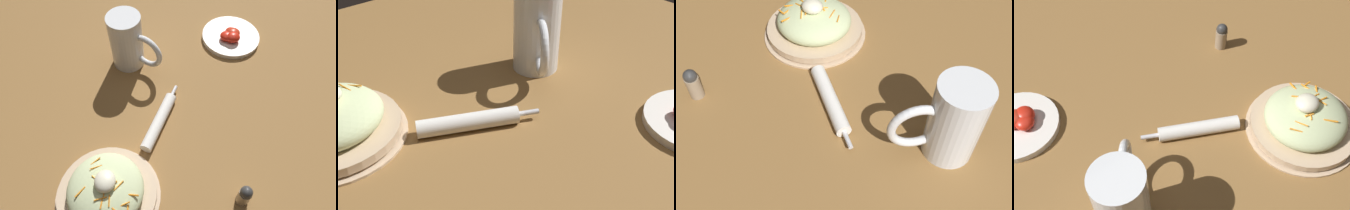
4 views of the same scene
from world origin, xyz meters
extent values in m
plane|color=olive|center=(0.00, 0.00, 0.00)|extent=(1.43, 1.43, 0.00)
cylinder|color=orange|center=(0.15, -0.24, 0.07)|extent=(0.01, 0.03, 0.01)
cylinder|color=orange|center=(0.14, -0.24, 0.06)|extent=(0.02, 0.02, 0.01)
cylinder|color=white|center=(-0.20, -0.17, 0.08)|extent=(0.09, 0.09, 0.16)
cylinder|color=gold|center=(-0.20, -0.17, 0.05)|extent=(0.08, 0.08, 0.10)
cylinder|color=white|center=(-0.20, -0.17, 0.11)|extent=(0.08, 0.08, 0.01)
torus|color=white|center=(-0.16, -0.12, 0.08)|extent=(0.07, 0.09, 0.10)
cylinder|color=white|center=(0.02, -0.10, 0.01)|extent=(0.16, 0.10, 0.03)
cylinder|color=silver|center=(-0.07, -0.06, 0.01)|extent=(0.04, 0.02, 0.01)
camera|label=1|loc=(0.42, -0.11, 0.68)|focal=33.13mm
camera|label=2|loc=(0.32, 0.33, 0.42)|focal=43.93mm
camera|label=3|loc=(-0.34, 0.23, 0.59)|focal=41.73mm
camera|label=4|loc=(-0.31, -0.46, 0.69)|focal=43.65mm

